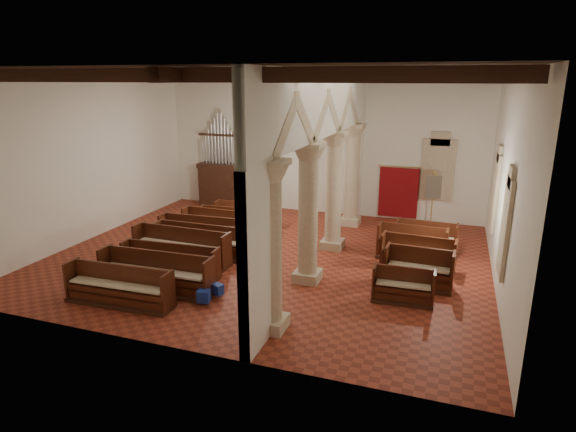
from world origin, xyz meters
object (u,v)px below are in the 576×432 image
at_px(lectern, 265,200).
at_px(aisle_pew_0, 403,291).
at_px(nave_pew_0, 119,292).
at_px(pipe_organ, 221,177).
at_px(processional_banner, 431,214).

height_order(lectern, aisle_pew_0, lectern).
relative_size(lectern, aisle_pew_0, 0.87).
relative_size(nave_pew_0, aisle_pew_0, 1.84).
bearing_deg(pipe_organ, nave_pew_0, -78.37).
bearing_deg(pipe_organ, lectern, -10.51).
distance_m(pipe_organ, processional_banner, 9.55).
height_order(nave_pew_0, aisle_pew_0, nave_pew_0).
xyz_separation_m(pipe_organ, processional_banner, (9.45, -1.31, -0.56)).
height_order(lectern, nave_pew_0, lectern).
bearing_deg(processional_banner, pipe_organ, 159.96).
bearing_deg(pipe_organ, aisle_pew_0, -39.46).
relative_size(lectern, processional_banner, 0.57).
bearing_deg(processional_banner, nave_pew_0, -142.09).
distance_m(processional_banner, nave_pew_0, 11.48).
height_order(lectern, processional_banner, processional_banner).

